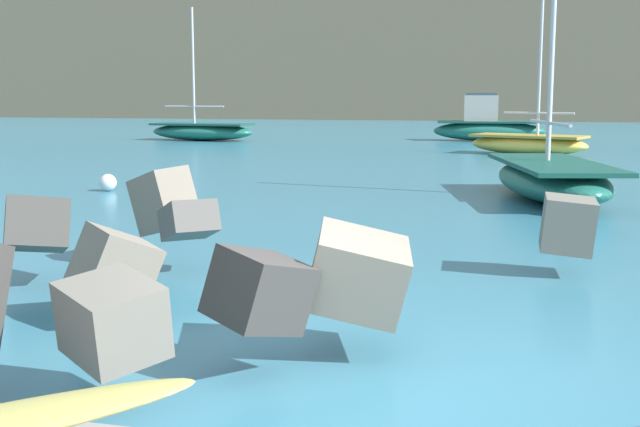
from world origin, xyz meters
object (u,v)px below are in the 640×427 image
object	(u,v)px
boat_mid_centre	(552,179)
mooring_buoy_inner	(108,182)
boat_mid_right	(202,131)
boat_near_centre	(487,126)
boat_near_right	(529,143)

from	to	relation	value
boat_mid_centre	mooring_buoy_inner	size ratio (longest dim) A/B	14.48
boat_mid_centre	boat_mid_right	xyz separation A→B (m)	(-17.41, 20.63, 0.02)
boat_mid_centre	mooring_buoy_inner	distance (m)	11.03
boat_near_centre	boat_near_right	distance (m)	9.65
boat_near_centre	mooring_buoy_inner	size ratio (longest dim) A/B	13.36
boat_near_centre	mooring_buoy_inner	bearing A→B (deg)	-108.42
mooring_buoy_inner	boat_mid_right	bearing A→B (deg)	106.52
boat_near_right	boat_mid_centre	size ratio (longest dim) A/B	1.09
boat_near_centre	boat_near_right	xyz separation A→B (m)	(2.12, -9.41, -0.31)
boat_near_centre	boat_mid_right	world-z (taller)	boat_mid_right
boat_mid_right	mooring_buoy_inner	world-z (taller)	boat_mid_right
boat_near_centre	mooring_buoy_inner	xyz separation A→B (m)	(-8.32, -24.98, -0.56)
boat_near_right	boat_mid_right	size ratio (longest dim) A/B	1.00
boat_mid_right	mooring_buoy_inner	bearing A→B (deg)	-73.48
boat_near_right	boat_mid_right	bearing A→B (deg)	160.01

